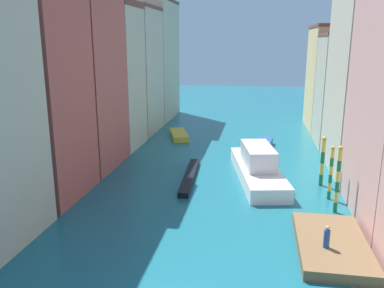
# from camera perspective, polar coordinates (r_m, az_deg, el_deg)

# --- Properties ---
(ground_plane) EXTENTS (154.00, 154.00, 0.00)m
(ground_plane) POSITION_cam_1_polar(r_m,az_deg,el_deg) (41.56, 4.31, -3.20)
(ground_plane) COLOR #196070
(building_left_1) EXTENTS (7.04, 7.77, 16.96)m
(building_left_1) POSITION_cam_1_polar(r_m,az_deg,el_deg) (34.33, -21.52, 6.61)
(building_left_1) COLOR #B25147
(building_left_1) RESTS_ON ground
(building_left_2) EXTENTS (7.04, 8.77, 18.62)m
(building_left_2) POSITION_cam_1_polar(r_m,az_deg,el_deg) (41.65, -15.71, 9.45)
(building_left_2) COLOR #B25147
(building_left_2) RESTS_ON ground
(building_left_3) EXTENTS (7.04, 7.36, 17.03)m
(building_left_3) POSITION_cam_1_polar(r_m,az_deg,el_deg) (49.09, -11.67, 9.44)
(building_left_3) COLOR #BCB299
(building_left_3) RESTS_ON ground
(building_left_4) EXTENTS (7.04, 9.38, 17.13)m
(building_left_4) POSITION_cam_1_polar(r_m,az_deg,el_deg) (57.12, -8.58, 10.29)
(building_left_4) COLOR #BCB299
(building_left_4) RESTS_ON ground
(building_left_5) EXTENTS (7.04, 11.98, 18.96)m
(building_left_5) POSITION_cam_1_polar(r_m,az_deg,el_deg) (67.34, -5.76, 11.77)
(building_left_5) COLOR #BCB299
(building_left_5) RESTS_ON ground
(building_right_2) EXTENTS (7.04, 11.13, 18.63)m
(building_right_2) POSITION_cam_1_polar(r_m,az_deg,el_deg) (42.56, 24.32, 8.82)
(building_right_2) COLOR #BCB299
(building_right_2) RESTS_ON ground
(building_right_3) EXTENTS (7.04, 8.21, 13.55)m
(building_right_3) POSITION_cam_1_polar(r_m,az_deg,el_deg) (52.56, 21.34, 7.15)
(building_right_3) COLOR #BCB299
(building_right_3) RESTS_ON ground
(building_right_4) EXTENTS (7.04, 11.21, 14.78)m
(building_right_4) POSITION_cam_1_polar(r_m,az_deg,el_deg) (62.11, 19.62, 8.87)
(building_right_4) COLOR #DBB77A
(building_right_4) RESTS_ON ground
(waterfront_dock) EXTENTS (4.18, 7.73, 0.66)m
(waterfront_dock) POSITION_cam_1_polar(r_m,az_deg,el_deg) (27.05, 19.26, -13.36)
(waterfront_dock) COLOR brown
(waterfront_dock) RESTS_ON ground
(person_on_dock) EXTENTS (0.36, 0.36, 1.39)m
(person_on_dock) POSITION_cam_1_polar(r_m,az_deg,el_deg) (25.62, 18.64, -12.50)
(person_on_dock) COLOR #234C93
(person_on_dock) RESTS_ON waterfront_dock
(mooring_pole_0) EXTENTS (0.33, 0.33, 5.20)m
(mooring_pole_0) POSITION_cam_1_polar(r_m,az_deg,el_deg) (31.69, 20.05, -4.72)
(mooring_pole_0) COLOR #197247
(mooring_pole_0) RESTS_ON ground
(mooring_pole_1) EXTENTS (0.32, 0.32, 4.50)m
(mooring_pole_1) POSITION_cam_1_polar(r_m,az_deg,el_deg) (34.27, 19.17, -3.83)
(mooring_pole_1) COLOR #197247
(mooring_pole_1) RESTS_ON ground
(mooring_pole_2) EXTENTS (0.38, 0.38, 4.50)m
(mooring_pole_2) POSITION_cam_1_polar(r_m,az_deg,el_deg) (37.27, 18.08, -2.28)
(mooring_pole_2) COLOR #197247
(mooring_pole_2) RESTS_ON ground
(vaporetto_white) EXTENTS (5.86, 13.35, 3.14)m
(vaporetto_white) POSITION_cam_1_polar(r_m,az_deg,el_deg) (38.13, 9.33, -3.21)
(vaporetto_white) COLOR white
(vaporetto_white) RESTS_ON ground
(gondola_black) EXTENTS (1.48, 9.90, 0.49)m
(gondola_black) POSITION_cam_1_polar(r_m,az_deg,el_deg) (37.74, -0.34, -4.62)
(gondola_black) COLOR black
(gondola_black) RESTS_ON ground
(motorboat_0) EXTENTS (3.73, 6.34, 0.71)m
(motorboat_0) POSITION_cam_1_polar(r_m,az_deg,el_deg) (53.83, -1.89, 1.34)
(motorboat_0) COLOR gold
(motorboat_0) RESTS_ON ground
(motorboat_1) EXTENTS (2.50, 6.41, 0.83)m
(motorboat_1) POSITION_cam_1_polar(r_m,az_deg,el_deg) (48.69, 10.08, -0.23)
(motorboat_1) COLOR #234C93
(motorboat_1) RESTS_ON ground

